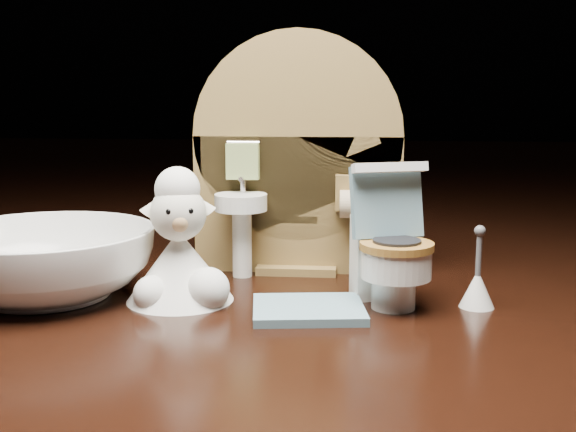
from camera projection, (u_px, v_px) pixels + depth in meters
name	position (u px, v px, depth m)	size (l,w,h in m)	color
backdrop_panel	(296.00, 168.00, 0.45)	(0.13, 0.05, 0.15)	olive
toy_toilet	(389.00, 253.00, 0.39)	(0.05, 0.05, 0.08)	white
bath_mat	(308.00, 309.00, 0.37)	(0.06, 0.05, 0.00)	#658B99
toilet_brush	(477.00, 286.00, 0.38)	(0.02, 0.02, 0.04)	white
plush_lamb	(180.00, 255.00, 0.39)	(0.06, 0.06, 0.08)	white
ceramic_bowl	(45.00, 263.00, 0.40)	(0.12, 0.12, 0.04)	white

